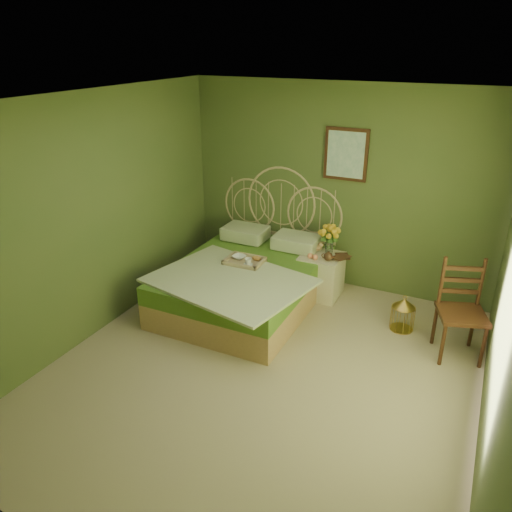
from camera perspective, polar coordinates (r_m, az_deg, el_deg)
The scene contains 14 objects.
floor at distance 5.11m, azimuth 0.69°, elevation -13.05°, with size 4.50×4.50×0.00m, color tan.
ceiling at distance 4.12m, azimuth 0.87°, elevation 17.32°, with size 4.50×4.50×0.00m, color silver.
wall_back at distance 6.45m, azimuth 9.35°, elevation 7.58°, with size 4.00×4.00×0.00m, color #586334.
wall_left at distance 5.55m, azimuth -18.34°, elevation 3.99°, with size 4.50×4.50×0.00m, color #586334.
wall_right at distance 4.12m, azimuth 26.95°, elevation -4.38°, with size 4.50×4.50×0.00m, color #586334.
wall_art at distance 6.30m, azimuth 10.25°, elevation 11.35°, with size 0.54×0.04×0.64m.
bed at distance 6.18m, azimuth -0.96°, elevation -2.56°, with size 1.91×2.40×1.49m.
nightstand at distance 6.40m, azimuth 7.52°, elevation -1.53°, with size 0.50×0.50×0.98m.
chair at distance 5.53m, azimuth 22.68°, elevation -5.03°, with size 0.58×0.58×1.03m.
birdcage at distance 5.90m, azimuth 16.43°, elevation -6.43°, with size 0.26×0.26×0.39m.
book_lower at distance 6.27m, azimuth 9.15°, elevation -0.07°, with size 0.16×0.21×0.02m, color #381E0F.
book_upper at distance 6.27m, azimuth 9.16°, elevation 0.10°, with size 0.16×0.22×0.02m, color #472819.
cereal_bowl at distance 6.11m, azimuth -1.95°, elevation -0.12°, with size 0.16×0.16×0.04m, color white.
coffee_cup at distance 5.93m, azimuth -0.91°, elevation -0.63°, with size 0.09×0.09×0.08m, color white.
Camera 1 is at (1.73, -3.71, 3.06)m, focal length 35.00 mm.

